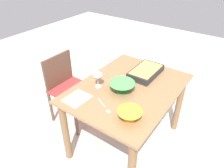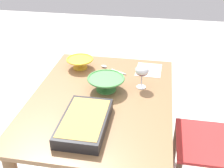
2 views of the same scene
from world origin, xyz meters
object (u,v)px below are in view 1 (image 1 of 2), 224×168
wine_glass (98,76)px  serving_spoon (106,109)px  mixing_bowl (122,86)px  casserole_dish (146,71)px  chair (68,86)px  small_bowl (130,114)px  dining_table (128,99)px  napkin (77,98)px

wine_glass → serving_spoon: size_ratio=0.76×
wine_glass → mixing_bowl: wine_glass is taller
casserole_dish → serving_spoon: (0.67, 0.00, -0.03)m
chair → small_bowl: (0.31, 1.01, 0.32)m
casserole_dish → dining_table: bearing=-5.1°
wine_glass → serving_spoon: bearing=49.3°
dining_table → wine_glass: size_ratio=7.38×
napkin → serving_spoon: bearing=95.7°
dining_table → small_bowl: 0.46m
casserole_dish → napkin: 0.76m
small_bowl → napkin: (0.05, -0.49, -0.04)m
casserole_dish → small_bowl: bearing=17.5°
chair → wine_glass: size_ratio=5.24×
chair → small_bowl: size_ratio=4.20×
wine_glass → serving_spoon: wine_glass is taller
chair → mixing_bowl: mixing_bowl is taller
casserole_dish → serving_spoon: casserole_dish is taller
chair → napkin: bearing=55.2°
casserole_dish → mixing_bowl: (0.38, -0.04, 0.01)m
napkin → wine_glass: bearing=172.3°
casserole_dish → small_bowl: (0.65, 0.20, 0.01)m
dining_table → wine_glass: wine_glass is taller
serving_spoon → dining_table: bearing=-175.9°
chair → casserole_dish: bearing=112.6°
dining_table → mixing_bowl: size_ratio=4.89×
mixing_bowl → napkin: mixing_bowl is taller
dining_table → small_bowl: small_bowl is taller
small_bowl → serving_spoon: size_ratio=0.95×
small_bowl → serving_spoon: (0.02, -0.20, -0.04)m
wine_glass → serving_spoon: (0.22, 0.25, -0.11)m
small_bowl → napkin: size_ratio=0.91×
wine_glass → small_bowl: (0.20, 0.46, -0.07)m
dining_table → small_bowl: bearing=32.9°
chair → dining_table: bearing=93.1°
dining_table → serving_spoon: (0.38, 0.03, 0.14)m
napkin → casserole_dish: bearing=157.6°
dining_table → mixing_bowl: mixing_bowl is taller
serving_spoon → chair: bearing=-112.4°
mixing_bowl → small_bowl: size_ratio=1.21×
wine_glass → napkin: size_ratio=0.73×
chair → mixing_bowl: bearing=86.7°
chair → wine_glass: bearing=78.4°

